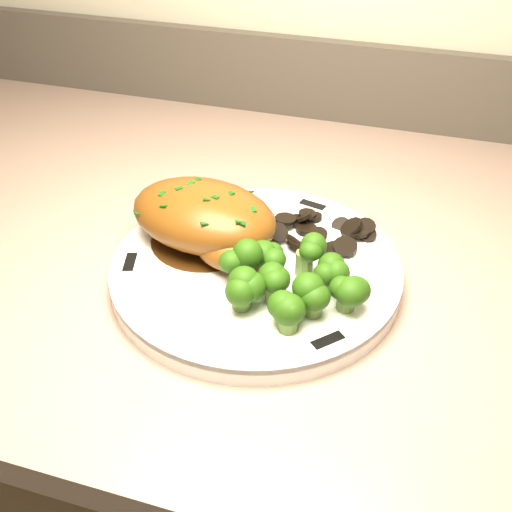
% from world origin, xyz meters
% --- Properties ---
extents(plate, '(0.34, 0.34, 0.02)m').
position_xyz_m(plate, '(-0.32, 1.57, 0.98)').
color(plate, white).
rests_on(plate, counter).
extents(rim_accent_0, '(0.03, 0.02, 0.00)m').
position_xyz_m(rim_accent_0, '(-0.29, 1.70, 0.99)').
color(rim_accent_0, black).
rests_on(rim_accent_0, plate).
extents(rim_accent_1, '(0.02, 0.03, 0.00)m').
position_xyz_m(rim_accent_1, '(-0.45, 1.54, 0.99)').
color(rim_accent_1, black).
rests_on(rim_accent_1, plate).
extents(rim_accent_2, '(0.03, 0.03, 0.00)m').
position_xyz_m(rim_accent_2, '(-0.22, 1.48, 0.99)').
color(rim_accent_2, black).
rests_on(rim_accent_2, plate).
extents(gravy_pool, '(0.12, 0.12, 0.00)m').
position_xyz_m(gravy_pool, '(-0.38, 1.60, 0.99)').
color(gravy_pool, '#391F0A').
rests_on(gravy_pool, plate).
extents(chicken_breast, '(0.18, 0.14, 0.06)m').
position_xyz_m(chicken_breast, '(-0.38, 1.59, 1.02)').
color(chicken_breast, brown).
rests_on(chicken_breast, plate).
extents(mushroom_pile, '(0.10, 0.08, 0.03)m').
position_xyz_m(mushroom_pile, '(-0.27, 1.64, 0.99)').
color(mushroom_pile, black).
rests_on(mushroom_pile, plate).
extents(broccoli_florets, '(0.13, 0.11, 0.04)m').
position_xyz_m(broccoli_florets, '(-0.27, 1.53, 1.01)').
color(broccoli_florets, olive).
rests_on(broccoli_florets, plate).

